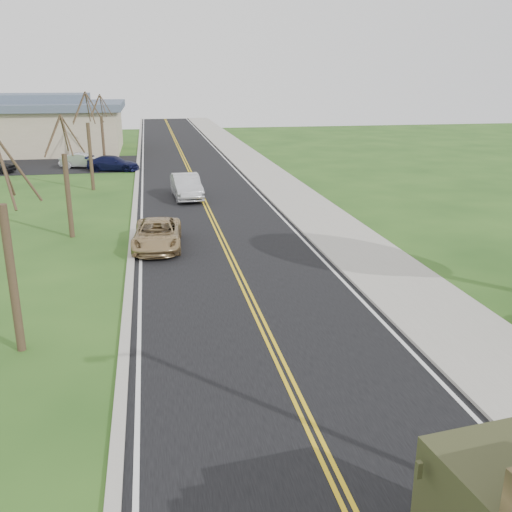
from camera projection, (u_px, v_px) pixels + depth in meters
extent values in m
cube|color=black|center=(190.00, 172.00, 45.41)|extent=(8.00, 120.00, 0.01)
cube|color=#9E998E|center=(242.00, 170.00, 46.12)|extent=(0.30, 120.00, 0.12)
cube|color=#9E998E|center=(263.00, 170.00, 46.43)|extent=(3.20, 120.00, 0.10)
cube|color=#9E998E|center=(137.00, 174.00, 44.67)|extent=(0.30, 120.00, 0.10)
cylinder|color=#38281C|center=(12.00, 280.00, 15.45)|extent=(0.24, 0.24, 4.20)
cylinder|color=#38281C|center=(18.00, 167.00, 14.73)|extent=(1.01, 0.33, 1.90)
cylinder|color=#38281C|center=(4.00, 168.00, 15.14)|extent=(0.13, 1.29, 1.74)
cylinder|color=#38281C|center=(4.00, 171.00, 14.19)|extent=(0.58, 0.90, 1.90)
cylinder|color=#38281C|center=(68.00, 196.00, 26.73)|extent=(0.24, 0.24, 3.96)
cylinder|color=#38281C|center=(73.00, 134.00, 26.05)|extent=(0.96, 0.32, 1.79)
cylinder|color=#38281C|center=(65.00, 135.00, 26.44)|extent=(0.12, 1.22, 1.65)
cylinder|color=#38281C|center=(53.00, 134.00, 25.94)|extent=(0.93, 0.41, 1.79)
cylinder|color=#38281C|center=(52.00, 137.00, 25.40)|extent=(0.75, 0.99, 1.67)
cylinder|color=#38281C|center=(67.00, 135.00, 25.54)|extent=(0.55, 0.85, 1.80)
cylinder|color=#38281C|center=(91.00, 157.00, 37.90)|extent=(0.24, 0.24, 4.44)
cylinder|color=#38281C|center=(94.00, 107.00, 37.14)|extent=(1.07, 0.35, 2.00)
cylinder|color=#38281C|center=(88.00, 108.00, 37.57)|extent=(0.13, 1.36, 1.84)
cylinder|color=#38281C|center=(79.00, 107.00, 37.02)|extent=(1.03, 0.46, 2.00)
cylinder|color=#38281C|center=(79.00, 109.00, 36.41)|extent=(0.83, 1.10, 1.87)
cylinder|color=#38281C|center=(90.00, 108.00, 36.57)|extent=(0.61, 0.95, 2.01)
cylinder|color=#38281C|center=(103.00, 140.00, 49.20)|extent=(0.24, 0.24, 4.08)
cylinder|color=#38281C|center=(106.00, 105.00, 48.50)|extent=(0.99, 0.33, 1.84)
cylinder|color=#38281C|center=(101.00, 106.00, 48.89)|extent=(0.13, 1.25, 1.69)
cylinder|color=#38281C|center=(95.00, 105.00, 48.39)|extent=(0.95, 0.42, 1.85)
cylinder|color=#38281C|center=(95.00, 106.00, 47.83)|extent=(0.77, 1.02, 1.72)
cylinder|color=#38281C|center=(103.00, 105.00, 47.97)|extent=(0.57, 0.88, 1.85)
cube|color=tan|center=(17.00, 131.00, 56.97)|extent=(20.00, 12.00, 4.20)
cube|color=#475466|center=(14.00, 106.00, 56.25)|extent=(21.00, 13.00, 0.70)
cube|color=#475466|center=(13.00, 99.00, 56.03)|extent=(14.00, 8.00, 0.90)
cube|color=black|center=(69.00, 165.00, 49.29)|extent=(18.00, 10.00, 0.02)
cube|color=black|center=(487.00, 453.00, 8.41)|extent=(2.17, 0.33, 0.69)
imported|color=tan|center=(157.00, 234.00, 25.41)|extent=(2.36, 4.63, 1.25)
imported|color=silver|center=(186.00, 186.00, 35.66)|extent=(1.89, 4.68, 1.51)
imported|color=#B7B6BB|center=(83.00, 160.00, 47.48)|extent=(3.98, 2.04, 1.25)
imported|color=#0E1134|center=(113.00, 163.00, 46.05)|extent=(4.46, 2.72, 1.21)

